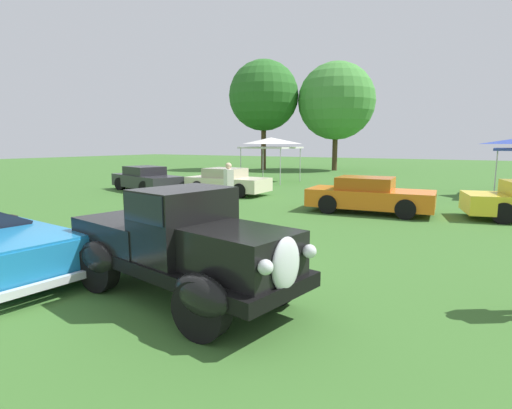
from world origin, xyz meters
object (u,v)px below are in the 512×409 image
object	(u,v)px
show_car_cream	(227,182)
show_car_orange	(369,195)
spectator_between_cars	(229,185)
canopy_tent_left_field	(271,142)
show_car_charcoal	(146,179)
feature_pickup_truck	(181,243)

from	to	relation	value
show_car_cream	show_car_orange	distance (m)	7.20
spectator_between_cars	canopy_tent_left_field	world-z (taller)	canopy_tent_left_field
show_car_orange	spectator_between_cars	world-z (taller)	spectator_between_cars
show_car_cream	spectator_between_cars	distance (m)	4.50
show_car_charcoal	show_car_orange	bearing A→B (deg)	-3.49
show_car_cream	canopy_tent_left_field	world-z (taller)	canopy_tent_left_field
show_car_orange	show_car_cream	bearing A→B (deg)	167.02
show_car_charcoal	canopy_tent_left_field	xyz separation A→B (m)	(3.14, 7.29, 1.82)
feature_pickup_truck	canopy_tent_left_field	xyz separation A→B (m)	(-7.81, 17.09, 1.56)
spectator_between_cars	show_car_orange	bearing A→B (deg)	24.71
show_car_orange	spectator_between_cars	bearing A→B (deg)	-155.29
spectator_between_cars	feature_pickup_truck	bearing A→B (deg)	-60.37
show_car_charcoal	spectator_between_cars	xyz separation A→B (m)	(6.92, -2.71, 0.31)
feature_pickup_truck	show_car_charcoal	world-z (taller)	feature_pickup_truck
show_car_charcoal	canopy_tent_left_field	bearing A→B (deg)	66.69
feature_pickup_truck	show_car_orange	xyz separation A→B (m)	(0.37, 9.11, -0.26)
show_car_cream	feature_pickup_truck	bearing A→B (deg)	-58.21
show_car_cream	spectator_between_cars	size ratio (longest dim) A/B	2.27
feature_pickup_truck	spectator_between_cars	bearing A→B (deg)	119.63
show_car_charcoal	show_car_cream	distance (m)	4.40
show_car_cream	show_car_orange	xyz separation A→B (m)	(7.02, -1.62, 0.00)
show_car_charcoal	canopy_tent_left_field	size ratio (longest dim) A/B	1.54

